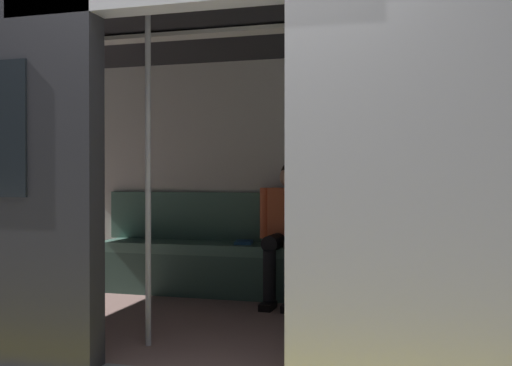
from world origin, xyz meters
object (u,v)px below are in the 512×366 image
(train_car, at_px, (239,117))
(bench_seat, at_px, (280,258))
(person_seated, at_px, (289,221))
(handbag, at_px, (349,237))
(book, at_px, (244,242))
(grab_pole_door, at_px, (148,177))

(train_car, relative_size, bench_seat, 1.90)
(person_seated, relative_size, handbag, 4.59)
(bench_seat, bearing_deg, train_car, 85.20)
(train_car, distance_m, book, 1.44)
(train_car, xyz_separation_m, handbag, (-0.67, -0.99, -0.94))
(handbag, bearing_deg, grab_pole_door, 56.83)
(bench_seat, xyz_separation_m, grab_pole_door, (0.47, 1.59, 0.70))
(bench_seat, xyz_separation_m, book, (0.34, -0.05, 0.12))
(person_seated, bearing_deg, book, -13.42)
(train_car, bearing_deg, book, -75.31)
(handbag, xyz_separation_m, book, (0.93, -0.01, -0.07))
(grab_pole_door, bearing_deg, bench_seat, -106.57)
(person_seated, distance_m, book, 0.49)
(book, bearing_deg, handbag, 169.41)
(person_seated, xyz_separation_m, book, (0.44, -0.10, -0.20))
(train_car, height_order, grab_pole_door, train_car)
(bench_seat, height_order, handbag, handbag)
(train_car, relative_size, book, 29.09)
(handbag, height_order, book, handbag)
(person_seated, height_order, handbag, person_seated)
(train_car, height_order, person_seated, train_car)
(bench_seat, distance_m, book, 0.36)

